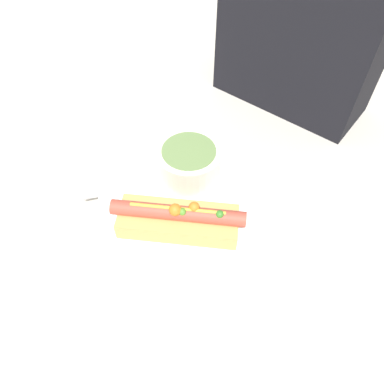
{
  "coord_description": "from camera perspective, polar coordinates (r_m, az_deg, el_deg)",
  "views": [
    {
      "loc": [
        0.22,
        -0.28,
        0.48
      ],
      "look_at": [
        0.0,
        0.0,
        0.04
      ],
      "focal_mm": 35.0,
      "sensor_mm": 36.0,
      "label": 1
    }
  ],
  "objects": [
    {
      "name": "soup_bowl",
      "position": [
        0.6,
        -0.47,
        4.67
      ],
      "size": [
        0.1,
        0.1,
        0.05
      ],
      "color": "silver",
      "rests_on": "dinner_plate"
    },
    {
      "name": "spoon",
      "position": [
        0.6,
        -5.9,
        1.22
      ],
      "size": [
        0.11,
        0.13,
        0.01
      ],
      "rotation": [
        0.0,
        0.0,
        0.91
      ],
      "color": "#B7B7BC",
      "rests_on": "dinner_plate"
    },
    {
      "name": "hot_dog",
      "position": [
        0.54,
        -2.09,
        -4.12
      ],
      "size": [
        0.18,
        0.14,
        0.06
      ],
      "rotation": [
        0.0,
        0.0,
        0.55
      ],
      "color": "tan",
      "rests_on": "dinner_plate"
    },
    {
      "name": "dinner_plate",
      "position": [
        0.59,
        0.0,
        -1.98
      ],
      "size": [
        0.3,
        0.3,
        0.01
      ],
      "color": "white",
      "rests_on": "ground_plane"
    },
    {
      "name": "ground_plane",
      "position": [
        0.59,
        0.0,
        -2.4
      ],
      "size": [
        4.0,
        4.0,
        0.0
      ],
      "primitive_type": "plane",
      "color": "#BCB7AD"
    }
  ]
}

